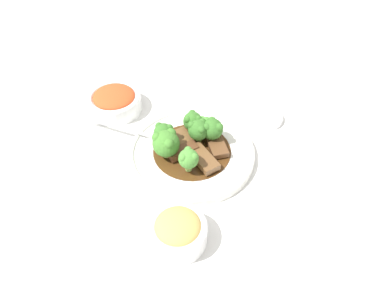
# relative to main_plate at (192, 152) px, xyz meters

# --- Properties ---
(ground_plane) EXTENTS (4.00, 4.00, 0.00)m
(ground_plane) POSITION_rel_main_plate_xyz_m (0.00, 0.00, -0.01)
(ground_plane) COLOR white
(main_plate) EXTENTS (0.25, 0.25, 0.02)m
(main_plate) POSITION_rel_main_plate_xyz_m (0.00, 0.00, 0.00)
(main_plate) COLOR white
(main_plate) RESTS_ON ground_plane
(beef_strip_0) EXTENTS (0.03, 0.05, 0.01)m
(beef_strip_0) POSITION_rel_main_plate_xyz_m (-0.00, -0.03, 0.01)
(beef_strip_0) COLOR brown
(beef_strip_0) RESTS_ON main_plate
(beef_strip_1) EXTENTS (0.06, 0.03, 0.02)m
(beef_strip_1) POSITION_rel_main_plate_xyz_m (0.02, 0.00, 0.02)
(beef_strip_1) COLOR #56331E
(beef_strip_1) RESTS_ON main_plate
(beef_strip_2) EXTENTS (0.04, 0.07, 0.01)m
(beef_strip_2) POSITION_rel_main_plate_xyz_m (0.00, 0.04, 0.02)
(beef_strip_2) COLOR brown
(beef_strip_2) RESTS_ON main_plate
(beef_strip_3) EXTENTS (0.05, 0.06, 0.01)m
(beef_strip_3) POSITION_rel_main_plate_xyz_m (-0.04, 0.03, 0.01)
(beef_strip_3) COLOR brown
(beef_strip_3) RESTS_ON main_plate
(broccoli_floret_0) EXTENTS (0.04, 0.04, 0.05)m
(broccoli_floret_0) POSITION_rel_main_plate_xyz_m (-0.03, -0.04, 0.04)
(broccoli_floret_0) COLOR #7FA84C
(broccoli_floret_0) RESTS_ON main_plate
(broccoli_floret_1) EXTENTS (0.03, 0.03, 0.04)m
(broccoli_floret_1) POSITION_rel_main_plate_xyz_m (-0.05, -0.02, 0.03)
(broccoli_floret_1) COLOR #7FA84C
(broccoli_floret_1) RESTS_ON main_plate
(broccoli_floret_2) EXTENTS (0.04, 0.04, 0.05)m
(broccoli_floret_2) POSITION_rel_main_plate_xyz_m (-0.02, -0.01, 0.04)
(broccoli_floret_2) COLOR #8EB756
(broccoli_floret_2) RESTS_ON main_plate
(broccoli_floret_3) EXTENTS (0.04, 0.04, 0.05)m
(broccoli_floret_3) POSITION_rel_main_plate_xyz_m (-0.05, 0.00, 0.04)
(broccoli_floret_3) COLOR #7FA84C
(broccoli_floret_3) RESTS_ON main_plate
(broccoli_floret_4) EXTENTS (0.04, 0.04, 0.05)m
(broccoli_floret_4) POSITION_rel_main_plate_xyz_m (0.04, -0.04, 0.04)
(broccoli_floret_4) COLOR #7FA84C
(broccoli_floret_4) RESTS_ON main_plate
(broccoli_floret_5) EXTENTS (0.05, 0.05, 0.06)m
(broccoli_floret_5) POSITION_rel_main_plate_xyz_m (0.05, -0.02, 0.04)
(broccoli_floret_5) COLOR #8EB756
(broccoli_floret_5) RESTS_ON main_plate
(broccoli_floret_6) EXTENTS (0.04, 0.04, 0.05)m
(broccoli_floret_6) POSITION_rel_main_plate_xyz_m (0.03, 0.04, 0.04)
(broccoli_floret_6) COLOR #7FA84C
(broccoli_floret_6) RESTS_ON main_plate
(serving_spoon) EXTENTS (0.14, 0.19, 0.01)m
(serving_spoon) POSITION_rel_main_plate_xyz_m (0.05, -0.07, 0.02)
(serving_spoon) COLOR #B7B7BC
(serving_spoon) RESTS_ON main_plate
(side_bowl_kimchi) EXTENTS (0.12, 0.12, 0.05)m
(side_bowl_kimchi) POSITION_rel_main_plate_xyz_m (0.06, -0.22, 0.01)
(side_bowl_kimchi) COLOR white
(side_bowl_kimchi) RESTS_ON ground_plane
(side_bowl_appetizer) EXTENTS (0.10, 0.10, 0.06)m
(side_bowl_appetizer) POSITION_rel_main_plate_xyz_m (0.13, 0.14, 0.02)
(side_bowl_appetizer) COLOR white
(side_bowl_appetizer) RESTS_ON ground_plane
(sauce_dish) EXTENTS (0.08, 0.08, 0.01)m
(sauce_dish) POSITION_rel_main_plate_xyz_m (-0.20, 0.00, -0.00)
(sauce_dish) COLOR white
(sauce_dish) RESTS_ON ground_plane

